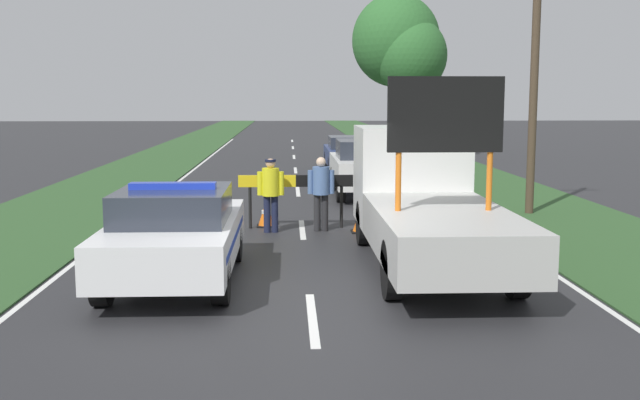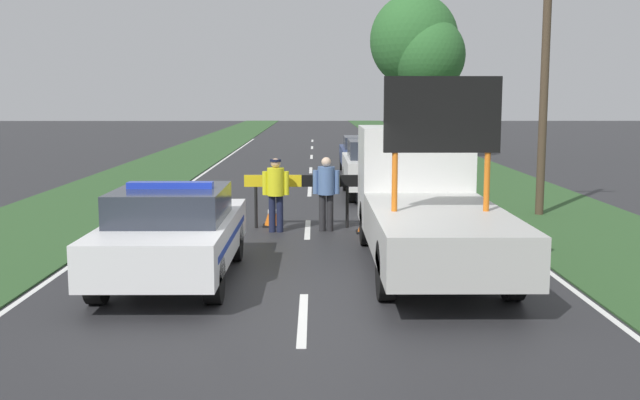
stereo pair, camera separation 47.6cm
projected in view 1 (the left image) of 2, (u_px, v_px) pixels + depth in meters
The scene contains 19 objects.
ground_plane at pixel (310, 298), 10.86m from camera, with size 160.00×160.00×0.00m, color #28282B.
lane_markings at pixel (298, 190), 23.44m from camera, with size 8.22×56.74×0.01m.
grass_verge_left at pixel (145, 168), 30.38m from camera, with size 3.89×120.00×0.03m.
grass_verge_right at pixel (443, 167), 30.91m from camera, with size 3.89×120.00×0.03m.
police_car at pixel (175, 233), 11.72m from camera, with size 1.89×4.56×1.59m.
work_truck at pixel (424, 200), 13.15m from camera, with size 2.05×6.30×3.20m.
road_barrier at pixel (296, 185), 16.50m from camera, with size 2.53×0.08×1.18m.
police_officer at pixel (271, 189), 15.96m from camera, with size 0.57×0.36×1.59m.
pedestrian_civilian at pixel (321, 188), 16.13m from camera, with size 0.58×0.37×1.61m.
traffic_cone_near_police at pixel (362, 219), 16.05m from camera, with size 0.44×0.44×0.61m.
traffic_cone_centre_front at pixel (151, 211), 17.10m from camera, with size 0.42×0.42×0.59m.
traffic_cone_near_truck at pixel (414, 206), 17.76m from camera, with size 0.47×0.47×0.65m.
traffic_cone_behind_barrier at pixel (266, 214), 16.78m from camera, with size 0.42×0.42×0.58m.
traffic_cone_lane_edge at pixel (154, 227), 14.97m from camera, with size 0.46×0.46×0.64m.
queued_car_van_white at pixel (365, 167), 21.89m from camera, with size 1.85×4.29×1.65m.
queued_car_hatch_blue at pixel (350, 153), 28.30m from camera, with size 1.76×4.26×1.41m.
roadside_tree_near_left at pixel (410, 56), 34.26m from camera, with size 3.37×3.37×6.54m.
roadside_tree_near_right at pixel (396, 41), 34.82m from camera, with size 4.09×4.09×7.64m.
utility_pole at pixel (534, 79), 18.12m from camera, with size 1.20×0.20×6.41m.
Camera 1 is at (-0.32, -10.56, 2.89)m, focal length 42.00 mm.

